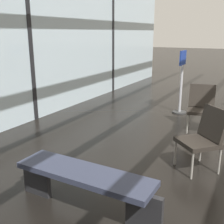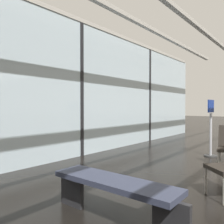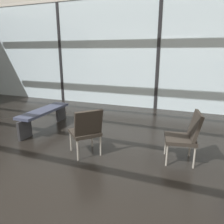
# 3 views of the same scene
# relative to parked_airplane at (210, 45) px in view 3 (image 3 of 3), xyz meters

# --- Properties ---
(glass_curtain_wall) EXTENTS (14.00, 0.08, 3.41)m
(glass_curtain_wall) POSITION_rel_parked_airplane_xyz_m (-1.69, -4.90, -0.37)
(glass_curtain_wall) COLOR silver
(glass_curtain_wall) RESTS_ON ground
(window_mullion_0) EXTENTS (0.10, 0.12, 3.41)m
(window_mullion_0) POSITION_rel_parked_airplane_xyz_m (-5.19, -4.90, -0.37)
(window_mullion_0) COLOR black
(window_mullion_0) RESTS_ON ground
(window_mullion_1) EXTENTS (0.10, 0.12, 3.41)m
(window_mullion_1) POSITION_rel_parked_airplane_xyz_m (-1.69, -4.90, -0.37)
(window_mullion_1) COLOR black
(window_mullion_1) RESTS_ON ground
(parked_airplane) EXTENTS (12.58, 4.16, 4.16)m
(parked_airplane) POSITION_rel_parked_airplane_xyz_m (0.00, 0.00, 0.00)
(parked_airplane) COLOR silver
(parked_airplane) RESTS_ON ground
(lounge_chair_1) EXTENTS (0.60, 0.56, 0.87)m
(lounge_chair_1) POSITION_rel_parked_airplane_xyz_m (-0.65, -8.21, -1.58)
(lounge_chair_1) COLOR #28231E
(lounge_chair_1) RESTS_ON ground
(lounge_chair_2) EXTENTS (0.71, 0.71, 0.87)m
(lounge_chair_2) POSITION_rel_parked_airplane_xyz_m (-2.29, -8.59, -1.58)
(lounge_chair_2) COLOR #28231E
(lounge_chair_2) RESTS_ON ground
(waiting_bench) EXTENTS (0.40, 1.70, 0.47)m
(waiting_bench) POSITION_rel_parked_airplane_xyz_m (-3.87, -7.71, -1.72)
(waiting_bench) COLOR #33384C
(waiting_bench) RESTS_ON ground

